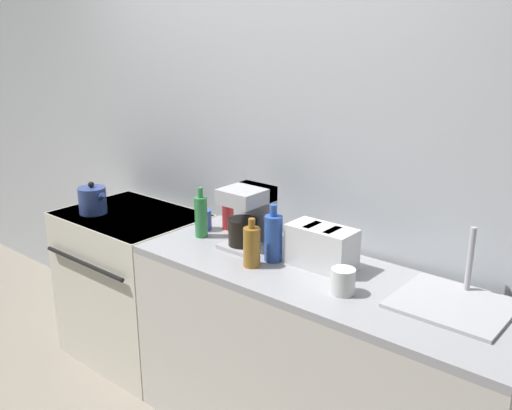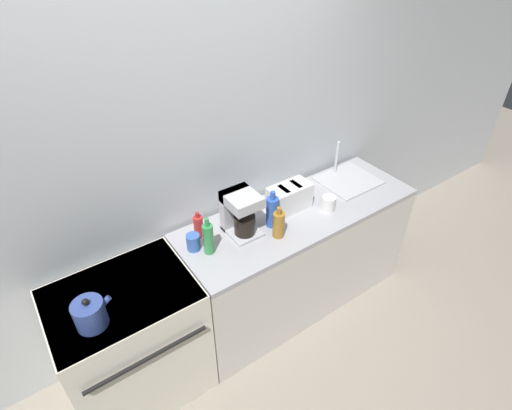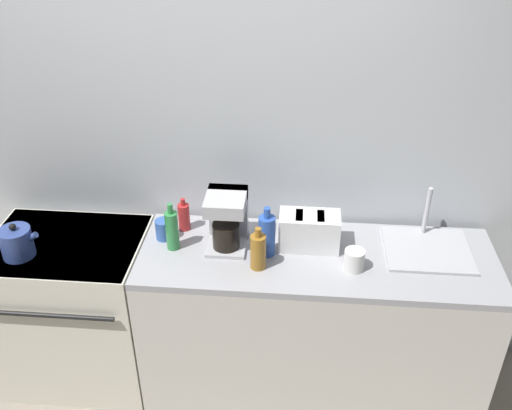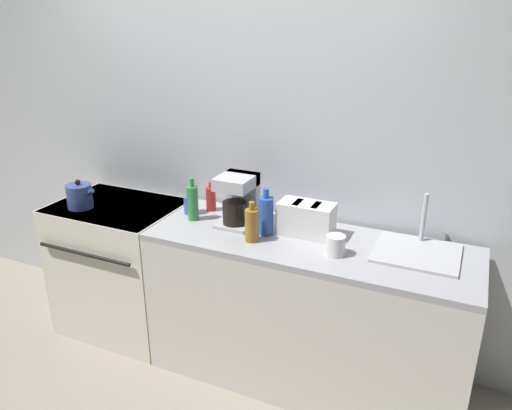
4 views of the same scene
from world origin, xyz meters
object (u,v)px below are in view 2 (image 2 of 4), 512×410
Objects in this scene: cup_blue at (193,242)px; bottle_amber at (279,224)px; kettle at (90,314)px; bottle_blue at (272,211)px; stove at (134,341)px; toaster at (289,197)px; bottle_red at (198,226)px; coffee_maker at (240,211)px; bottle_green at (208,238)px; cup_white at (328,203)px.

bottle_amber is at bearing -21.72° from cup_blue.
cup_blue is (0.68, 0.21, -0.02)m from kettle.
stove is at bearing 179.95° from bottle_blue.
toaster is 1.35× the size of bottle_amber.
coffee_maker is at bearing -24.46° from bottle_red.
stove is 8.34× the size of cup_blue.
bottle_amber is at bearing -106.70° from bottle_blue.
bottle_green is 0.12m from cup_blue.
toaster reaches higher than bottle_red.
bottle_amber is 0.46m from bottle_green.
stove is 0.71m from cup_blue.
bottle_red is 1.72× the size of cup_blue.
stove is at bearing -170.17° from cup_blue.
cup_blue is at bearing 9.83° from stove.
stove is 1.18m from bottle_blue.
toaster is 0.22m from bottle_blue.
kettle is 1.19m from bottle_amber.
bottle_amber is 0.87× the size of bottle_green.
kettle is 1.04m from coffee_maker.
bottle_green is 0.18m from bottle_red.
kettle reaches higher than cup_white.
coffee_maker is at bearing 4.80° from stove.
cup_blue is at bearing 169.59° from cup_white.
kettle is at bearing -169.35° from coffee_maker.
stove is 1.55m from cup_white.
bottle_blue is (-0.21, -0.08, 0.02)m from toaster.
stove is 0.56m from kettle.
toaster is 0.67m from bottle_red.
coffee_maker reaches higher than cup_white.
bottle_blue is 1.19× the size of bottle_amber.
stove is at bearing 176.55° from cup_white.
bottle_blue is at bearing -158.78° from toaster.
cup_blue is (-0.33, 0.02, -0.10)m from coffee_maker.
kettle reaches higher than stove.
cup_white is (0.22, -0.17, -0.04)m from toaster.
bottle_green is at bearing 178.87° from bottle_blue.
bottle_amber is (1.01, -0.11, 0.53)m from stove.
toaster is at bearing 7.97° from kettle.
toaster reaches higher than cup_white.
stove is 3.47× the size of bottle_green.
toaster is (1.43, 0.20, 0.02)m from kettle.
bottle_blue reaches higher than bottle_green.
bottle_green is at bearing 9.78° from kettle.
coffee_maker is (0.84, 0.07, 0.59)m from stove.
bottle_blue reaches higher than stove.
bottle_green is (-0.47, 0.01, -0.00)m from bottle_blue.
kettle is at bearing -145.33° from stove.
cup_white is (0.87, -0.27, -0.02)m from bottle_red.
toaster reaches higher than cup_blue.
coffee_maker is 0.22m from bottle_blue.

